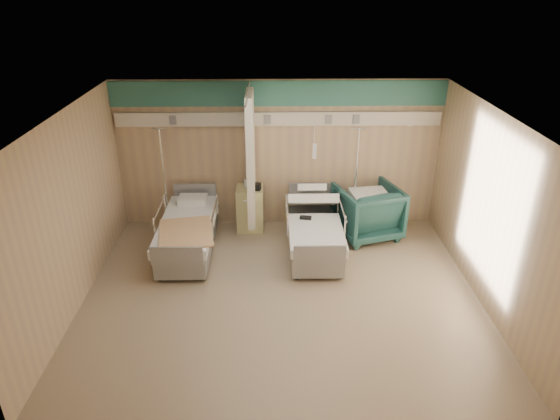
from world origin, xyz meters
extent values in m
cube|color=gray|center=(0.00, 0.00, 0.00)|extent=(6.00, 5.00, 0.00)
cube|color=tan|center=(0.00, 2.50, 1.40)|extent=(6.00, 0.04, 2.80)
cube|color=tan|center=(0.00, -2.50, 1.40)|extent=(6.00, 0.04, 2.80)
cube|color=tan|center=(-3.00, 0.00, 1.40)|extent=(0.04, 5.00, 2.80)
cube|color=tan|center=(3.00, 0.00, 1.40)|extent=(0.04, 5.00, 2.80)
cube|color=white|center=(0.00, 0.00, 2.80)|extent=(6.00, 5.00, 0.04)
cube|color=#2E6C63|center=(0.00, 2.48, 2.55)|extent=(6.00, 0.04, 0.45)
cube|color=beige|center=(0.00, 2.45, 2.10)|extent=(5.88, 0.08, 0.25)
cylinder|color=silver|center=(-0.50, 1.60, 2.76)|extent=(0.03, 1.80, 0.03)
cube|color=beige|center=(-0.50, 1.95, 1.51)|extent=(0.12, 0.90, 2.35)
cube|color=#CAC37E|center=(-0.55, 2.20, 0.42)|extent=(0.50, 0.48, 0.85)
imported|color=#1B4544|center=(1.64, 1.90, 0.50)|extent=(1.33, 1.35, 0.99)
cube|color=silver|center=(1.64, 1.87, 1.03)|extent=(0.73, 0.67, 0.07)
cylinder|color=silver|center=(1.41, 2.10, 0.02)|extent=(0.36, 0.36, 0.03)
cylinder|color=silver|center=(1.41, 2.10, 1.01)|extent=(0.03, 0.03, 2.02)
cylinder|color=silver|center=(1.41, 2.10, 2.02)|extent=(0.24, 0.03, 0.03)
cylinder|color=silver|center=(-2.08, 2.03, 0.02)|extent=(0.37, 0.37, 0.03)
cylinder|color=silver|center=(-2.08, 2.03, 1.03)|extent=(0.03, 0.03, 2.05)
cylinder|color=silver|center=(-2.08, 2.03, 2.05)|extent=(0.25, 0.03, 0.03)
cube|color=black|center=(0.45, 1.34, 0.65)|extent=(0.21, 0.12, 0.04)
cube|color=tan|center=(-1.55, 0.84, 0.65)|extent=(1.02, 1.20, 0.04)
cube|color=black|center=(-0.45, 2.13, 0.91)|extent=(0.25, 0.19, 0.12)
cylinder|color=white|center=(-0.61, 2.29, 0.92)|extent=(0.12, 0.12, 0.14)
camera|label=1|loc=(-0.13, -6.38, 4.51)|focal=32.00mm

